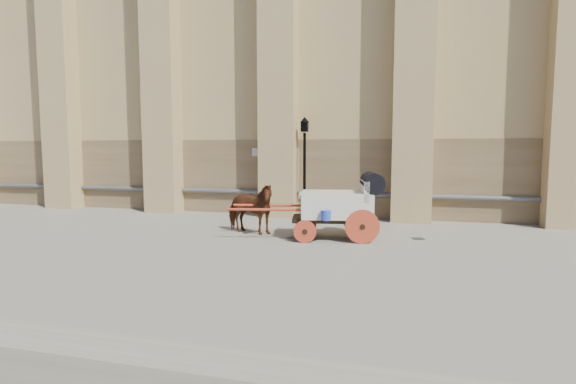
% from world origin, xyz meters
% --- Properties ---
extents(ground, '(90.00, 90.00, 0.00)m').
position_xyz_m(ground, '(0.00, 0.00, 0.00)').
color(ground, gray).
rests_on(ground, ground).
extents(cathedral, '(44.80, 9.20, 19.20)m').
position_xyz_m(cathedral, '(2.07, 7.81, 9.01)').
color(cathedral, tan).
rests_on(cathedral, ground).
extents(horse, '(2.06, 1.35, 1.60)m').
position_xyz_m(horse, '(-0.87, -0.09, 0.80)').
color(horse, '#5E3118').
rests_on(horse, ground).
extents(carriage, '(4.62, 2.02, 1.96)m').
position_xyz_m(carriage, '(2.01, -0.12, 1.06)').
color(carriage, black).
rests_on(carriage, ground).
extents(street_lamp, '(0.36, 0.36, 3.84)m').
position_xyz_m(street_lamp, '(0.05, 3.51, 2.06)').
color(street_lamp, black).
rests_on(street_lamp, ground).
extents(drain_grate_near, '(0.39, 0.39, 0.01)m').
position_xyz_m(drain_grate_near, '(0.61, -0.37, 0.01)').
color(drain_grate_near, black).
rests_on(drain_grate_near, ground).
extents(drain_grate_far, '(0.41, 0.41, 0.01)m').
position_xyz_m(drain_grate_far, '(4.20, 0.43, 0.01)').
color(drain_grate_far, black).
rests_on(drain_grate_far, ground).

